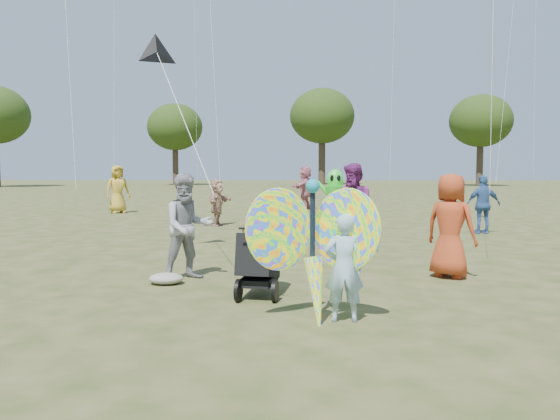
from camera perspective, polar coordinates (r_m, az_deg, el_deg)
The scene contains 15 objects.
ground at distance 7.16m, azimuth 1.05°, elevation -9.73°, with size 160.00×160.00×0.00m, color #51592B.
child_girl at distance 6.25m, azimuth 6.69°, elevation -6.02°, with size 0.45×0.30×1.24m, color #96BDD4.
adult_man at distance 8.68m, azimuth -9.64°, elevation -1.73°, with size 0.81×0.63×1.66m, color #939398.
grey_bag at distance 8.49m, azimuth -11.82°, elevation -7.02°, with size 0.52×0.43×0.17m, color gray.
crowd_a at distance 9.11m, azimuth 17.39°, elevation -1.57°, with size 0.82×0.53×1.67m, color #A93B1B.
crowd_c at distance 15.60m, azimuth 20.47°, elevation 0.54°, with size 0.92×0.38×1.57m, color #38619C.
crowd_d at distance 16.83m, azimuth -6.58°, elevation 0.80°, with size 1.33×0.42×1.44m, color tan.
crowd_e at distance 11.31m, azimuth 7.80°, elevation 0.17°, with size 0.90×0.70×1.86m, color #76276D.
crowd_g at distance 22.49m, azimuth -16.61°, elevation 2.10°, with size 0.93×0.60×1.90m, color gold.
crowd_j at distance 23.35m, azimuth 2.63°, elevation 2.34°, with size 1.75×0.56×1.89m, color #C06E7F.
jogging_stroller at distance 7.50m, azimuth -2.19°, elevation -4.30°, with size 0.58×1.09×1.09m.
butterfly_kite at distance 6.19m, azimuth 3.55°, elevation -4.08°, with size 1.74×0.75×1.83m.
delta_kite_rig at distance 11.23m, azimuth -12.69°, elevation 15.65°, with size 1.90×2.43×3.07m.
alien_kite at distance 14.67m, azimuth 5.75°, elevation 1.28°, with size 1.12×0.69×1.74m.
tree_line at distance 52.30m, azimuth 6.60°, elevation 9.88°, with size 91.78×33.60×10.79m.
Camera 1 is at (0.20, -6.94, 1.73)m, focal length 35.00 mm.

